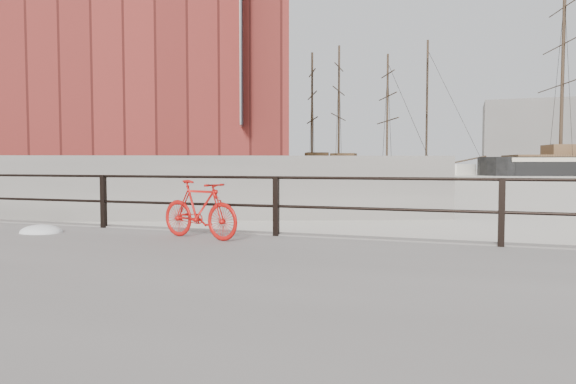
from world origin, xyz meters
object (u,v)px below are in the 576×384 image
Objects in this scene: workboat_far at (220,179)px; schooner_left at (350,176)px; schooner_mid at (381,175)px; workboat_near at (166,181)px; bicycle at (199,209)px.

schooner_left is at bearing 52.27° from workboat_far.
workboat_near is (-14.42, -40.63, 0.00)m from schooner_mid.
workboat_near is at bearing 137.94° from bicycle.
bicycle is 42.39m from workboat_near.
bicycle is 50.60m from workboat_far.
schooner_left is (-3.05, -10.04, 0.00)m from schooner_mid.
schooner_mid is at bearing 58.88° from workboat_near.
workboat_far is at bearing -141.02° from schooner_left.
schooner_mid is 33.61m from workboat_far.
schooner_mid reaches higher than workboat_near.
workboat_far is at bearing 73.75° from workboat_near.
workboat_near and workboat_far have the same top height.
schooner_left is at bearing -110.38° from schooner_mid.
schooner_mid is 43.12m from workboat_near.
workboat_near is at bearing -105.37° from workboat_far.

